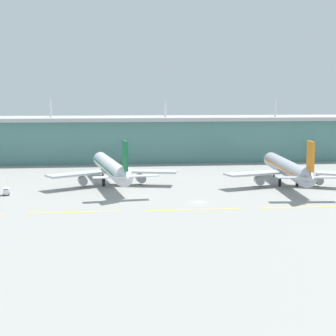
# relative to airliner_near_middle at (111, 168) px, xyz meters

# --- Properties ---
(ground_plane) EXTENTS (600.00, 600.00, 0.00)m
(ground_plane) POSITION_rel_airliner_near_middle_xyz_m (26.96, -35.05, -6.45)
(ground_plane) COLOR gray
(terminal_building) EXTENTS (288.00, 34.00, 31.28)m
(terminal_building) POSITION_rel_airliner_near_middle_xyz_m (26.96, 74.70, 4.89)
(terminal_building) COLOR slate
(terminal_building) RESTS_ON ground
(airliner_near_middle) EXTENTS (48.18, 65.84, 18.90)m
(airliner_near_middle) POSITION_rel_airliner_near_middle_xyz_m (0.00, 0.00, 0.00)
(airliner_near_middle) COLOR silver
(airliner_near_middle) RESTS_ON ground
(airliner_far_middle) EXTENTS (48.68, 64.78, 18.90)m
(airliner_far_middle) POSITION_rel_airliner_near_middle_xyz_m (64.49, -8.25, -0.00)
(airliner_far_middle) COLOR #ADB2BC
(airliner_far_middle) RESTS_ON ground
(taxiway_stripe_mid_west) EXTENTS (28.00, 0.70, 0.04)m
(taxiway_stripe_mid_west) POSITION_rel_airliner_near_middle_xyz_m (-10.04, -46.05, -6.43)
(taxiway_stripe_mid_west) COLOR yellow
(taxiway_stripe_mid_west) RESTS_ON ground
(taxiway_stripe_centre) EXTENTS (28.00, 0.70, 0.04)m
(taxiway_stripe_centre) POSITION_rel_airliner_near_middle_xyz_m (23.96, -46.05, -6.43)
(taxiway_stripe_centre) COLOR yellow
(taxiway_stripe_centre) RESTS_ON ground
(taxiway_stripe_mid_east) EXTENTS (28.00, 0.70, 0.04)m
(taxiway_stripe_mid_east) POSITION_rel_airliner_near_middle_xyz_m (57.96, -46.05, -6.43)
(taxiway_stripe_mid_east) COLOR yellow
(taxiway_stripe_mid_east) RESTS_ON ground
(baggage_cart) EXTENTS (2.44, 3.82, 2.48)m
(baggage_cart) POSITION_rel_airliner_near_middle_xyz_m (-35.14, -16.41, -5.19)
(baggage_cart) COLOR silver
(baggage_cart) RESTS_ON ground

